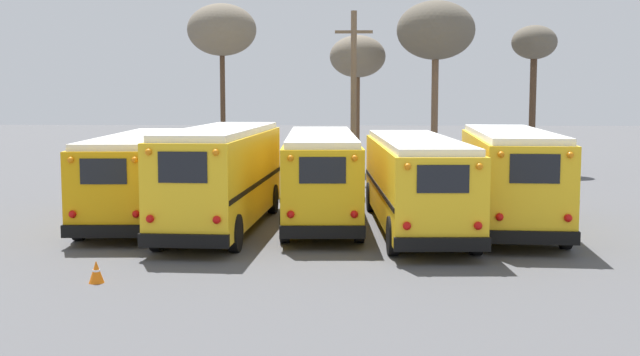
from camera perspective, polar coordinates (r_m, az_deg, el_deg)
ground_plane at (r=26.81m, az=-0.01°, el=-3.42°), size 160.00×160.00×0.00m
school_bus_0 at (r=28.53m, az=-12.54°, el=0.29°), size 3.02×10.64×2.97m
school_bus_1 at (r=26.02m, az=-6.98°, el=0.26°), size 2.88×10.04×3.31m
school_bus_2 at (r=27.56m, az=0.08°, el=0.36°), size 2.93×10.80×3.05m
school_bus_3 at (r=26.03m, az=6.81°, el=-0.09°), size 3.06×11.02×2.99m
school_bus_4 at (r=26.98m, az=13.34°, el=0.22°), size 2.99×9.90×3.20m
utility_pole at (r=38.71m, az=2.40°, el=5.92°), size 1.80×0.28×8.29m
bare_tree_0 at (r=44.65m, az=2.69°, el=8.55°), size 3.08×3.08×7.55m
bare_tree_1 at (r=43.18m, az=8.23°, el=10.27°), size 4.11×4.11×9.21m
bare_tree_2 at (r=41.25m, az=-6.99°, el=10.35°), size 3.47×3.47×8.86m
bare_tree_3 at (r=46.14m, az=14.99°, el=8.97°), size 2.48×2.48×8.09m
traffic_cone at (r=19.59m, az=-15.62°, el=-6.44°), size 0.36×0.36×0.53m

